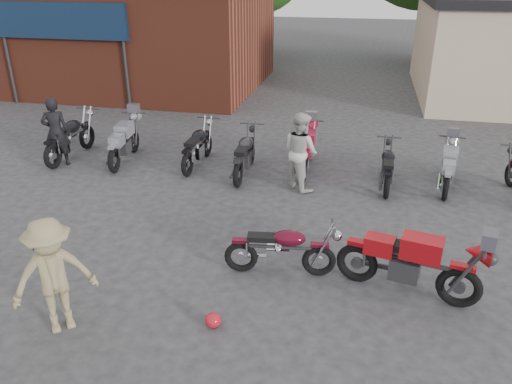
% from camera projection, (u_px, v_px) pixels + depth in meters
% --- Properties ---
extents(ground, '(90.00, 90.00, 0.00)m').
position_uv_depth(ground, '(252.00, 300.00, 7.79)').
color(ground, '#2E2D30').
extents(brick_building, '(12.00, 8.00, 4.00)m').
position_uv_depth(brick_building, '(117.00, 36.00, 21.12)').
color(brick_building, maroon).
rests_on(brick_building, ground).
extents(vintage_motorcycle, '(1.85, 0.81, 1.04)m').
position_uv_depth(vintage_motorcycle, '(282.00, 247.00, 8.24)').
color(vintage_motorcycle, '#4E091A').
rests_on(vintage_motorcycle, ground).
extents(sportbike, '(2.27, 1.19, 1.25)m').
position_uv_depth(sportbike, '(411.00, 260.00, 7.68)').
color(sportbike, '#A80E14').
rests_on(sportbike, ground).
extents(helmet, '(0.28, 0.28, 0.22)m').
position_uv_depth(helmet, '(213.00, 320.00, 7.17)').
color(helmet, red).
rests_on(helmet, ground).
extents(person_dark, '(0.77, 0.65, 1.78)m').
position_uv_depth(person_dark, '(56.00, 132.00, 12.65)').
color(person_dark, black).
rests_on(person_dark, ground).
extents(person_light, '(1.11, 1.10, 1.80)m').
position_uv_depth(person_light, '(301.00, 151.00, 11.32)').
color(person_light, beige).
rests_on(person_light, ground).
extents(person_tan, '(1.28, 1.24, 1.75)m').
position_uv_depth(person_tan, '(53.00, 277.00, 6.83)').
color(person_tan, '#95865C').
rests_on(person_tan, ground).
extents(row_bike_0, '(0.80, 2.18, 1.25)m').
position_uv_depth(row_bike_0, '(70.00, 135.00, 13.26)').
color(row_bike_0, black).
rests_on(row_bike_0, ground).
extents(row_bike_1, '(0.90, 2.13, 1.20)m').
position_uv_depth(row_bike_1, '(124.00, 140.00, 13.00)').
color(row_bike_1, gray).
rests_on(row_bike_1, ground).
extents(row_bike_2, '(0.71, 2.00, 1.15)m').
position_uv_depth(row_bike_2, '(198.00, 144.00, 12.76)').
color(row_bike_2, black).
rests_on(row_bike_2, ground).
extents(row_bike_3, '(0.71, 2.04, 1.17)m').
position_uv_depth(row_bike_3, '(245.00, 152.00, 12.17)').
color(row_bike_3, '#27272A').
rests_on(row_bike_3, ground).
extents(row_bike_4, '(0.73, 2.07, 1.19)m').
position_uv_depth(row_bike_4, '(307.00, 149.00, 12.37)').
color(row_bike_4, '#AC0E2C').
rests_on(row_bike_4, ground).
extents(row_bike_5, '(0.62, 1.84, 1.06)m').
position_uv_depth(row_bike_5, '(388.00, 165.00, 11.55)').
color(row_bike_5, black).
rests_on(row_bike_5, ground).
extents(row_bike_6, '(0.91, 1.98, 1.11)m').
position_uv_depth(row_bike_6, '(449.00, 166.00, 11.46)').
color(row_bike_6, '#90959D').
rests_on(row_bike_6, ground).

